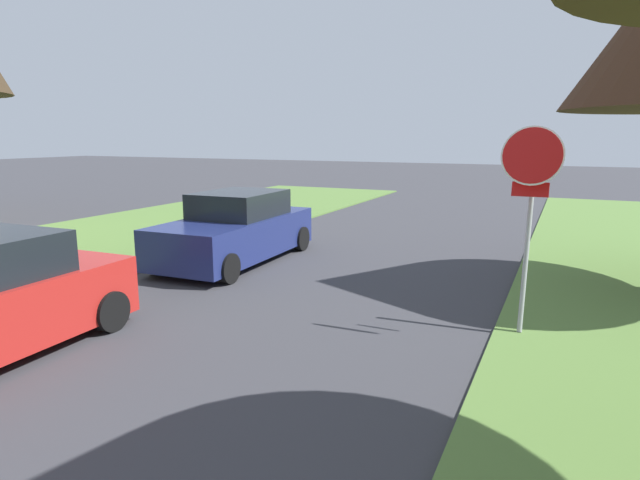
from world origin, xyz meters
TOP-DOWN VIEW (x-y plane):
  - stop_sign_far at (3.94, 11.41)m, footprint 0.81×0.71m
  - parked_sedan_navy at (-2.35, 13.55)m, footprint 2.07×4.46m

SIDE VIEW (x-z plane):
  - parked_sedan_navy at x=-2.35m, z-range -0.06..1.51m
  - stop_sign_far at x=3.94m, z-range 0.69..3.60m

